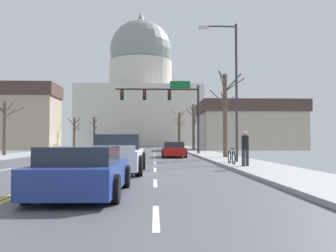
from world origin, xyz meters
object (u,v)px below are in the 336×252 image
object	(u,v)px
bicycle_parked	(231,157)
street_lamp_right	(231,80)
signal_gantry	(168,101)
sedan_oncoming_03	(130,144)
pedestrian_00	(245,147)
pickup_truck_near_02	(117,155)
sedan_oncoming_01	(120,146)
sedan_near_03	(83,172)
sedan_near_00	(174,150)
sedan_near_01	(127,153)
sedan_oncoming_00	(108,147)
sedan_oncoming_02	(127,145)

from	to	relation	value
bicycle_parked	street_lamp_right	bearing A→B (deg)	77.03
signal_gantry	street_lamp_right	xyz separation A→B (m)	(3.13, -13.33, -0.20)
sedan_oncoming_03	pedestrian_00	xyz separation A→B (m)	(9.63, -59.98, 0.50)
pickup_truck_near_02	pedestrian_00	distance (m)	6.17
street_lamp_right	sedan_oncoming_01	world-z (taller)	street_lamp_right
sedan_near_03	pedestrian_00	distance (m)	10.16
sedan_near_00	bicycle_parked	world-z (taller)	sedan_near_00
sedan_near_01	pickup_truck_near_02	xyz separation A→B (m)	(0.08, -6.89, 0.15)
pickup_truck_near_02	sedan_oncoming_00	world-z (taller)	pickup_truck_near_02
signal_gantry	sedan_near_00	distance (m)	6.31
sedan_oncoming_00	pedestrian_00	bearing A→B (deg)	-69.06
pickup_truck_near_02	sedan_oncoming_01	world-z (taller)	pickup_truck_near_02
signal_gantry	bicycle_parked	size ratio (longest dim) A/B	4.47
signal_gantry	street_lamp_right	bearing A→B (deg)	-76.79
sedan_oncoming_00	sedan_oncoming_01	bearing A→B (deg)	88.62
pickup_truck_near_02	bicycle_parked	bearing A→B (deg)	30.40
sedan_near_01	sedan_oncoming_01	bearing A→B (deg)	96.29
pickup_truck_near_02	sedan_oncoming_00	distance (m)	27.28
pickup_truck_near_02	street_lamp_right	bearing A→B (deg)	39.71
sedan_oncoming_01	sedan_oncoming_03	size ratio (longest dim) A/B	1.09
street_lamp_right	sedan_near_03	xyz separation A→B (m)	(-6.23, -11.51, -4.28)
sedan_near_03	sedan_oncoming_00	distance (m)	33.70
street_lamp_right	sedan_oncoming_01	bearing A→B (deg)	106.15
sedan_oncoming_03	pedestrian_00	world-z (taller)	pedestrian_00
sedan_near_01	pedestrian_00	world-z (taller)	pedestrian_00
street_lamp_right	pedestrian_00	bearing A→B (deg)	-91.55
sedan_near_01	sedan_near_03	distance (m)	13.37
bicycle_parked	pedestrian_00	bearing A→B (deg)	-80.12
sedan_oncoming_00	sedan_oncoming_01	world-z (taller)	sedan_oncoming_00
signal_gantry	bicycle_parked	distance (m)	15.95
sedan_oncoming_03	sedan_oncoming_00	bearing A→B (deg)	-90.17
signal_gantry	sedan_near_03	xyz separation A→B (m)	(-3.10, -24.84, -4.48)
sedan_oncoming_02	bicycle_parked	xyz separation A→B (m)	(9.11, -48.17, -0.06)
sedan_near_01	bicycle_parked	world-z (taller)	sedan_near_01
sedan_oncoming_00	sedan_oncoming_02	distance (m)	24.47
sedan_oncoming_00	pedestrian_00	xyz separation A→B (m)	(9.73, -25.43, 0.50)
pickup_truck_near_02	bicycle_parked	world-z (taller)	pickup_truck_near_02
sedan_oncoming_02	sedan_near_01	bearing A→B (deg)	-85.68
sedan_oncoming_01	bicycle_parked	xyz separation A→B (m)	(9.16, -34.70, -0.05)
sedan_near_03	signal_gantry	bearing A→B (deg)	82.88
sedan_near_03	sedan_oncoming_00	bearing A→B (deg)	96.12
street_lamp_right	sedan_oncoming_02	distance (m)	47.62
sedan_near_01	sedan_oncoming_02	world-z (taller)	sedan_near_01
sedan_near_00	sedan_oncoming_03	size ratio (longest dim) A/B	1.11
sedan_near_00	sedan_oncoming_02	size ratio (longest dim) A/B	1.06
sedan_near_03	sedan_oncoming_01	distance (m)	44.63
sedan_near_00	sedan_oncoming_03	distance (m)	48.15
sedan_oncoming_01	sedan_near_03	bearing A→B (deg)	-85.73
sedan_near_03	sedan_oncoming_02	size ratio (longest dim) A/B	0.98
pickup_truck_near_02	sedan_near_03	distance (m)	6.49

